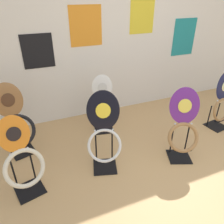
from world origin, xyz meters
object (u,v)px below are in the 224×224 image
at_px(toilet_seat_display_purple_note, 183,130).
at_px(toilet_seat_display_white_plain, 103,105).
at_px(toilet_seat_display_orange_sun, 23,163).
at_px(toilet_seat_display_navy_moon, 222,103).
at_px(toilet_seat_display_woodgrain, 16,124).
at_px(toilet_seat_display_jazz_black, 104,133).

bearing_deg(toilet_seat_display_purple_note, toilet_seat_display_white_plain, 124.69).
relative_size(toilet_seat_display_orange_sun, toilet_seat_display_navy_moon, 0.95).
height_order(toilet_seat_display_purple_note, toilet_seat_display_woodgrain, toilet_seat_display_woodgrain).
distance_m(toilet_seat_display_orange_sun, toilet_seat_display_woodgrain, 0.74).
relative_size(toilet_seat_display_purple_note, toilet_seat_display_white_plain, 1.06).
xyz_separation_m(toilet_seat_display_jazz_black, toilet_seat_display_purple_note, (0.95, -0.22, -0.07)).
relative_size(toilet_seat_display_orange_sun, toilet_seat_display_white_plain, 1.00).
height_order(toilet_seat_display_purple_note, toilet_seat_display_navy_moon, toilet_seat_display_purple_note).
bearing_deg(toilet_seat_display_navy_moon, toilet_seat_display_white_plain, 159.66).
bearing_deg(toilet_seat_display_white_plain, toilet_seat_display_woodgrain, -176.17).
relative_size(toilet_seat_display_purple_note, toilet_seat_display_woodgrain, 0.98).
xyz_separation_m(toilet_seat_display_woodgrain, toilet_seat_display_navy_moon, (2.89, -0.54, -0.00)).
bearing_deg(toilet_seat_display_purple_note, toilet_seat_display_orange_sun, 174.93).
bearing_deg(toilet_seat_display_white_plain, toilet_seat_display_jazz_black, -109.80).
distance_m(toilet_seat_display_purple_note, toilet_seat_display_navy_moon, 1.06).
xyz_separation_m(toilet_seat_display_jazz_black, toilet_seat_display_woodgrain, (-0.93, 0.68, -0.05)).
xyz_separation_m(toilet_seat_display_woodgrain, toilet_seat_display_white_plain, (1.21, 0.08, -0.01)).
relative_size(toilet_seat_display_jazz_black, toilet_seat_display_orange_sun, 1.10).
xyz_separation_m(toilet_seat_display_jazz_black, toilet_seat_display_white_plain, (0.27, 0.76, -0.06)).
distance_m(toilet_seat_display_orange_sun, toilet_seat_display_purple_note, 1.86).
distance_m(toilet_seat_display_white_plain, toilet_seat_display_navy_moon, 1.79).
xyz_separation_m(toilet_seat_display_purple_note, toilet_seat_display_woodgrain, (-1.89, 0.90, 0.02)).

